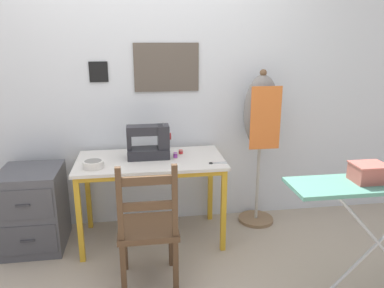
% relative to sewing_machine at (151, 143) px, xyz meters
% --- Properties ---
extents(ground_plane, '(14.00, 14.00, 0.00)m').
position_rel_sewing_machine_xyz_m(ground_plane, '(-0.01, -0.34, -0.84)').
color(ground_plane, tan).
extents(wall_back, '(10.00, 0.07, 2.55)m').
position_rel_sewing_machine_xyz_m(wall_back, '(-0.01, 0.34, 0.44)').
color(wall_back, silver).
rests_on(wall_back, ground_plane).
extents(sewing_table, '(1.18, 0.62, 0.71)m').
position_rel_sewing_machine_xyz_m(sewing_table, '(-0.01, -0.05, -0.21)').
color(sewing_table, silver).
rests_on(sewing_table, ground_plane).
extents(sewing_machine, '(0.35, 0.17, 0.29)m').
position_rel_sewing_machine_xyz_m(sewing_machine, '(0.00, 0.00, 0.00)').
color(sewing_machine, '#28282D').
rests_on(sewing_machine, sewing_table).
extents(fabric_bowl, '(0.16, 0.16, 0.06)m').
position_rel_sewing_machine_xyz_m(fabric_bowl, '(-0.44, -0.18, -0.10)').
color(fabric_bowl, silver).
rests_on(fabric_bowl, sewing_table).
extents(scissors, '(0.15, 0.04, 0.01)m').
position_rel_sewing_machine_xyz_m(scissors, '(0.49, -0.21, -0.12)').
color(scissors, silver).
rests_on(scissors, sewing_table).
extents(thread_spool_near_machine, '(0.04, 0.04, 0.04)m').
position_rel_sewing_machine_xyz_m(thread_spool_near_machine, '(0.20, -0.04, -0.11)').
color(thread_spool_near_machine, purple).
rests_on(thread_spool_near_machine, sewing_table).
extents(thread_spool_mid_table, '(0.04, 0.04, 0.03)m').
position_rel_sewing_machine_xyz_m(thread_spool_mid_table, '(0.25, 0.07, -0.11)').
color(thread_spool_mid_table, red).
rests_on(thread_spool_mid_table, sewing_table).
extents(wooden_chair, '(0.40, 0.38, 0.91)m').
position_rel_sewing_machine_xyz_m(wooden_chair, '(-0.06, -0.64, -0.41)').
color(wooden_chair, '#513823').
rests_on(wooden_chair, ground_plane).
extents(filing_cabinet, '(0.46, 0.51, 0.66)m').
position_rel_sewing_machine_xyz_m(filing_cabinet, '(-0.95, -0.01, -0.51)').
color(filing_cabinet, '#4C4C51').
rests_on(filing_cabinet, ground_plane).
extents(dress_form, '(0.32, 0.32, 1.40)m').
position_rel_sewing_machine_xyz_m(dress_form, '(0.96, 0.13, 0.13)').
color(dress_form, '#846647').
rests_on(dress_form, ground_plane).
extents(storage_box, '(0.20, 0.16, 0.11)m').
position_rel_sewing_machine_xyz_m(storage_box, '(1.26, -0.99, 0.04)').
color(storage_box, '#AD564C').
rests_on(storage_box, ironing_board).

